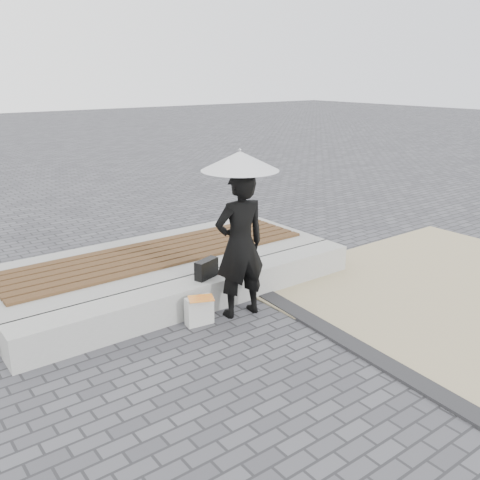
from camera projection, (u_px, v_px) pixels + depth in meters
name	position (u px, v px, depth m)	size (l,w,h in m)	color
ground	(284.00, 356.00, 5.75)	(80.00, 80.00, 0.00)	#4C4C51
edging_band	(365.00, 352.00, 5.80)	(0.25, 5.20, 0.04)	#28292B
seating_ledge	(204.00, 292.00, 6.91)	(5.00, 0.45, 0.40)	#AAABA6
timber_platform	(160.00, 267.00, 7.82)	(5.00, 2.00, 0.40)	gray
timber_decking	(159.00, 253.00, 7.76)	(4.60, 1.20, 0.04)	brown
woman	(240.00, 245.00, 6.47)	(0.68, 0.45, 1.87)	black
parasol	(240.00, 161.00, 6.16)	(0.94, 0.94, 1.20)	#B2B2B7
handbag	(206.00, 269.00, 6.83)	(0.36, 0.13, 0.25)	black
canvas_tote	(199.00, 311.00, 6.43)	(0.34, 0.14, 0.36)	beige
magazine	(201.00, 298.00, 6.34)	(0.30, 0.22, 0.01)	#FC3627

